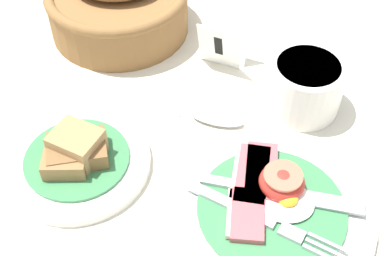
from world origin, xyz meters
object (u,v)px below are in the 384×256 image
object	(u,v)px
bread_basket	(118,4)
teaspoon_near_cup	(198,115)
breakfast_plate	(271,206)
sugar_cup	(305,85)
teaspoon_by_saucer	(157,253)
bread_plate	(77,158)
number_card	(222,42)

from	to	relation	value
bread_basket	teaspoon_near_cup	bearing A→B (deg)	-41.09
breakfast_plate	bread_basket	bearing A→B (deg)	137.68
sugar_cup	teaspoon_by_saucer	world-z (taller)	sugar_cup
bread_plate	number_card	size ratio (longest dim) A/B	2.40
breakfast_plate	number_card	world-z (taller)	number_card
bread_plate	teaspoon_near_cup	size ratio (longest dim) A/B	0.91
breakfast_plate	bread_basket	xyz separation A→B (m)	(-0.29, 0.27, 0.03)
bread_plate	sugar_cup	xyz separation A→B (m)	(0.24, 0.18, 0.02)
number_card	teaspoon_by_saucer	distance (m)	0.32
breakfast_plate	bread_plate	size ratio (longest dim) A/B	1.31
bread_basket	teaspoon_by_saucer	xyz separation A→B (m)	(0.19, -0.35, -0.04)
bread_plate	sugar_cup	world-z (taller)	sugar_cup
teaspoon_near_cup	teaspoon_by_saucer	bearing A→B (deg)	-87.59
bread_plate	teaspoon_by_saucer	world-z (taller)	bread_plate
bread_plate	number_card	bearing A→B (deg)	64.01
number_card	teaspoon_by_saucer	world-z (taller)	number_card
number_card	teaspoon_near_cup	size ratio (longest dim) A/B	0.38
bread_plate	teaspoon_near_cup	world-z (taller)	bread_plate
breakfast_plate	teaspoon_near_cup	bearing A→B (deg)	136.03
bread_plate	number_card	xyz separation A→B (m)	(0.12, 0.24, 0.02)
breakfast_plate	bread_plate	world-z (taller)	bread_plate
number_card	teaspoon_near_cup	distance (m)	0.12
bread_basket	teaspoon_by_saucer	world-z (taller)	bread_basket
bread_basket	number_card	world-z (taller)	bread_basket
sugar_cup	teaspoon_near_cup	distance (m)	0.14
bread_plate	bread_basket	size ratio (longest dim) A/B	0.82
sugar_cup	teaspoon_near_cup	xyz separation A→B (m)	(-0.13, -0.06, -0.03)
bread_basket	teaspoon_by_saucer	distance (m)	0.40
breakfast_plate	teaspoon_near_cup	size ratio (longest dim) A/B	1.20
sugar_cup	number_card	size ratio (longest dim) A/B	1.35
teaspoon_near_cup	breakfast_plate	bearing A→B (deg)	-46.35
breakfast_plate	sugar_cup	world-z (taller)	sugar_cup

